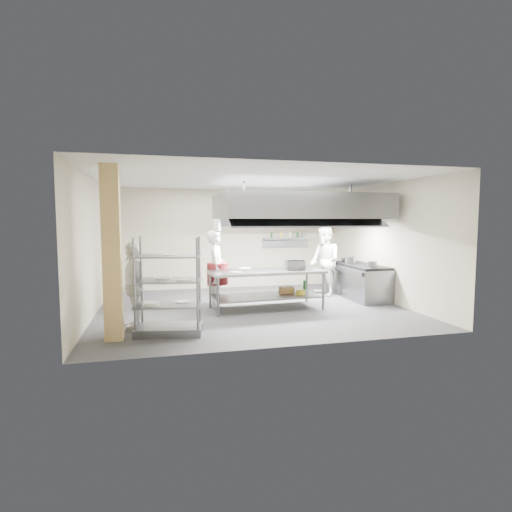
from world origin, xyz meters
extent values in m
plane|color=#353538|center=(0.00, 0.00, 0.00)|extent=(7.00, 7.00, 0.00)
plane|color=silver|center=(0.00, 0.00, 3.00)|extent=(7.00, 7.00, 0.00)
plane|color=#B1A68C|center=(0.00, 3.00, 1.50)|extent=(7.00, 0.00, 7.00)
plane|color=#B1A68C|center=(-3.50, 0.00, 1.50)|extent=(0.00, 6.00, 6.00)
plane|color=#B1A68C|center=(3.50, 0.00, 1.50)|extent=(0.00, 6.00, 6.00)
cube|color=tan|center=(-2.90, -1.90, 1.50)|extent=(0.30, 0.30, 3.00)
cube|color=gray|center=(1.30, 0.40, 2.40)|extent=(4.00, 2.50, 0.60)
cube|color=white|center=(0.40, 0.40, 2.08)|extent=(1.60, 0.12, 0.04)
cube|color=white|center=(2.20, 0.40, 2.08)|extent=(1.60, 0.12, 0.04)
cube|color=gray|center=(1.80, 2.84, 1.50)|extent=(1.50, 0.28, 0.04)
cube|color=gray|center=(0.30, -0.19, 0.88)|extent=(2.69, 1.23, 0.06)
cube|color=slate|center=(0.30, -0.19, 0.30)|extent=(2.47, 1.11, 0.04)
cube|color=gray|center=(3.08, 0.50, 0.42)|extent=(0.80, 2.00, 0.84)
cube|color=black|center=(3.08, 0.50, 0.87)|extent=(0.78, 1.96, 0.06)
imported|color=white|center=(-0.78, 0.48, 0.91)|extent=(0.57, 0.75, 1.83)
imported|color=white|center=(2.31, 1.07, 0.96)|extent=(0.81, 1.00, 1.91)
imported|color=silver|center=(-2.60, -1.26, 0.83)|extent=(0.45, 0.99, 1.66)
cube|color=slate|center=(1.00, -0.18, 1.02)|extent=(0.46, 0.38, 0.21)
cube|color=#906139|center=(0.85, -0.03, 0.39)|extent=(0.33, 0.23, 0.14)
cylinder|color=gray|center=(2.87, 0.65, 1.00)|extent=(0.28, 0.28, 0.19)
cylinder|color=white|center=(-1.96, -1.76, 0.57)|extent=(0.28, 0.28, 0.05)
camera|label=1|loc=(-2.14, -9.06, 2.06)|focal=28.00mm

